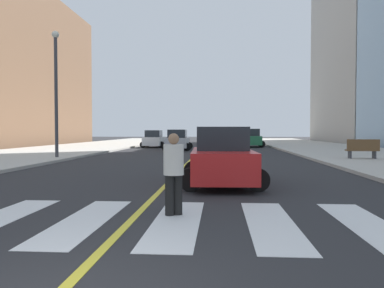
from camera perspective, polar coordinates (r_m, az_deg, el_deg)
name	(u,v)px	position (r m, az deg, el deg)	size (l,w,h in m)	color
crosswalk_paint	(131,221)	(7.78, -9.01, -11.10)	(13.50, 4.00, 0.01)	silver
lane_divider_paint	(204,146)	(43.45, 1.75, -0.36)	(0.16, 80.00, 0.01)	yellow
car_gray_nearest	(219,143)	(29.50, 3.95, 0.19)	(2.60, 4.11, 1.82)	slate
car_green_second	(252,138)	(42.64, 8.76, 0.81)	(2.87, 4.49, 1.98)	#236B42
car_silver_third	(178,141)	(35.27, -2.13, 0.52)	(2.63, 4.20, 1.87)	#B7B7BC
car_red_fourth	(222,158)	(12.58, 4.45, -2.06)	(2.73, 4.28, 1.88)	red
car_white_fifth	(154,139)	(41.12, -5.61, 0.68)	(2.55, 4.07, 1.81)	silver
park_bench	(362,149)	(24.44, 23.80, -0.72)	(1.83, 0.68, 1.12)	brown
pedestrian_crossing	(174,170)	(8.05, -2.72, -3.89)	(0.42, 0.42, 1.71)	black
street_lamp	(56,83)	(25.22, -19.40, 8.44)	(0.44, 0.44, 7.67)	#38383D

